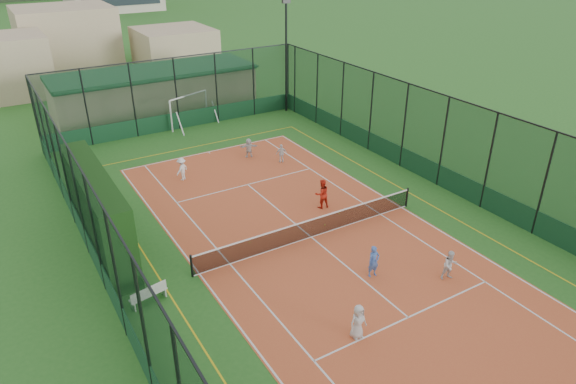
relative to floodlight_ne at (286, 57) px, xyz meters
name	(u,v)px	position (x,y,z in m)	size (l,w,h in m)	color
ground	(311,237)	(-8.60, -16.60, -4.12)	(300.00, 300.00, 0.00)	#296522
court_slab	(311,237)	(-8.60, -16.60, -4.12)	(11.17, 23.97, 0.01)	#C64C2C
tennis_net	(312,227)	(-8.60, -16.60, -3.59)	(11.67, 0.12, 1.06)	black
perimeter_fence	(312,189)	(-8.60, -16.60, -1.62)	(18.12, 34.12, 5.00)	black
floodlight_ne	(286,57)	(0.00, 0.00, 0.00)	(0.60, 0.26, 8.25)	black
clubhouse	(155,90)	(-8.60, 5.40, -2.55)	(15.20, 7.20, 3.15)	tan
hedge_left	(98,210)	(-16.90, -12.35, -2.35)	(1.22, 8.14, 3.56)	black
white_bench	(148,294)	(-16.40, -17.29, -3.71)	(1.46, 0.40, 0.82)	white
futsal_goal_far	(189,111)	(-7.71, 0.59, -3.01)	(3.45, 1.00, 2.23)	white
child_near_left	(358,322)	(-10.81, -22.81, -3.45)	(0.65, 0.42, 1.33)	silver
child_near_mid	(374,261)	(-8.08, -20.33, -3.43)	(0.50, 0.33, 1.38)	#446EC3
child_near_right	(450,265)	(-5.58, -22.07, -3.47)	(0.62, 0.49, 1.28)	silver
child_far_left	(182,169)	(-11.45, -7.74, -3.46)	(0.85, 0.49, 1.31)	white
child_far_right	(282,153)	(-5.43, -8.50, -3.54)	(0.68, 0.28, 1.15)	white
child_far_back	(249,148)	(-6.74, -6.75, -3.51)	(1.12, 0.36, 1.21)	silver
coach	(322,194)	(-6.57, -14.46, -3.35)	(0.74, 0.58, 1.53)	red
tennis_balls	(306,224)	(-8.18, -15.54, -4.08)	(5.10, 0.85, 0.07)	#CCE033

